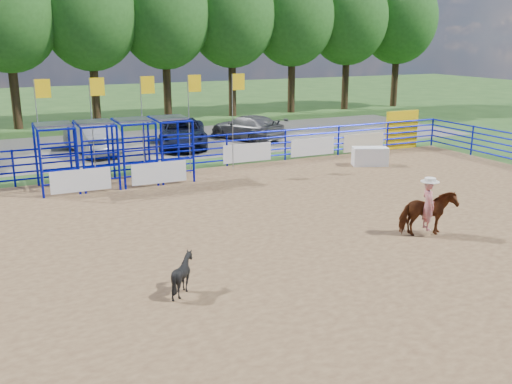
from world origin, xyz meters
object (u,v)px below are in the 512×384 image
horse_and_rider (428,208)px  calf (183,274)px  car_d (247,127)px  car_b (92,137)px  announcer_table (370,156)px  car_c (182,133)px

horse_and_rider → calf: size_ratio=2.70×
car_d → car_b: bearing=-18.8°
horse_and_rider → announcer_table: bearing=63.9°
announcer_table → car_d: car_d is taller
horse_and_rider → car_c: bearing=97.1°
horse_and_rider → car_b: size_ratio=0.50×
calf → car_b: 17.75m
car_d → calf: bearing=40.4°
horse_and_rider → car_d: bearing=83.5°
announcer_table → calf: size_ratio=1.71×
horse_and_rider → car_d: 17.48m
calf → car_d: size_ratio=0.19×
announcer_table → calf: calf is taller
announcer_table → car_d: (-2.25, 8.74, 0.27)m
calf → car_c: bearing=-24.6°
announcer_table → calf: 15.22m
announcer_table → car_c: size_ratio=0.29×
announcer_table → horse_and_rider: size_ratio=0.63×
car_b → horse_and_rider: bearing=104.9°
car_c → calf: bearing=-91.2°
announcer_table → car_b: (-11.02, 8.35, 0.40)m
car_c → car_d: (4.06, 0.58, -0.04)m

